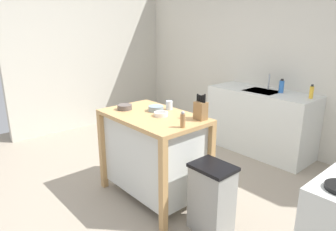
{
  "coord_description": "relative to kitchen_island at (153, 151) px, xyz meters",
  "views": [
    {
      "loc": [
        2.36,
        -1.69,
        1.77
      ],
      "look_at": [
        0.1,
        0.31,
        0.85
      ],
      "focal_mm": 32.44,
      "sensor_mm": 36.0,
      "label": 1
    }
  ],
  "objects": [
    {
      "name": "pepper_grinder",
      "position": [
        0.48,
        -0.05,
        0.47
      ],
      "size": [
        0.04,
        0.04,
        0.15
      ],
      "color": "#9E7042",
      "rests_on": "kitchen_island"
    },
    {
      "name": "bottle_hand_soap",
      "position": [
        0.7,
        1.93,
        0.46
      ],
      "size": [
        0.05,
        0.05,
        0.17
      ],
      "color": "yellow",
      "rests_on": "sink_counter"
    },
    {
      "name": "bottle_dish_soap",
      "position": [
        0.29,
        1.96,
        0.47
      ],
      "size": [
        0.06,
        0.06,
        0.19
      ],
      "color": "blue",
      "rests_on": "sink_counter"
    },
    {
      "name": "sink_counter",
      "position": [
        0.06,
        1.88,
        -0.06
      ],
      "size": [
        1.46,
        0.6,
        0.88
      ],
      "color": "silver",
      "rests_on": "ground"
    },
    {
      "name": "wall_left",
      "position": [
        -2.66,
        0.76,
        0.79
      ],
      "size": [
        0.1,
        2.94,
        2.6
      ],
      "primitive_type": "cube",
      "color": "beige",
      "rests_on": "ground"
    },
    {
      "name": "bowl_ceramic_small",
      "position": [
        -0.08,
        0.11,
        0.43
      ],
      "size": [
        0.16,
        0.16,
        0.05
      ],
      "color": "gray",
      "rests_on": "kitchen_island"
    },
    {
      "name": "sink_faucet",
      "position": [
        0.06,
        2.02,
        0.49
      ],
      "size": [
        0.02,
        0.02,
        0.22
      ],
      "color": "#B7BCC1",
      "rests_on": "sink_counter"
    },
    {
      "name": "trash_bin",
      "position": [
        0.78,
        0.02,
        -0.19
      ],
      "size": [
        0.36,
        0.28,
        0.63
      ],
      "color": "gray",
      "rests_on": "ground"
    },
    {
      "name": "bowl_stoneware_deep",
      "position": [
        0.09,
        0.03,
        0.42
      ],
      "size": [
        0.14,
        0.14,
        0.04
      ],
      "color": "silver",
      "rests_on": "kitchen_island"
    },
    {
      "name": "drinking_cup",
      "position": [
        -0.03,
        0.24,
        0.45
      ],
      "size": [
        0.07,
        0.07,
        0.09
      ],
      "color": "silver",
      "rests_on": "kitchen_island"
    },
    {
      "name": "kitchen_island",
      "position": [
        0.0,
        0.0,
        0.0
      ],
      "size": [
        1.08,
        0.67,
        0.9
      ],
      "color": "tan",
      "rests_on": "ground"
    },
    {
      "name": "knife_block",
      "position": [
        0.42,
        0.24,
        0.49
      ],
      "size": [
        0.11,
        0.09,
        0.25
      ],
      "color": "olive",
      "rests_on": "kitchen_island"
    },
    {
      "name": "wall_back",
      "position": [
        -0.1,
        2.23,
        0.79
      ],
      "size": [
        5.13,
        0.1,
        2.6
      ],
      "primitive_type": "cube",
      "color": "beige",
      "rests_on": "ground"
    },
    {
      "name": "ground_plane",
      "position": [
        -0.1,
        -0.11,
        -0.51
      ],
      "size": [
        6.13,
        6.13,
        0.0
      ],
      "primitive_type": "plane",
      "color": "gray",
      "rests_on": "ground"
    },
    {
      "name": "bowl_ceramic_wide",
      "position": [
        -0.34,
        -0.1,
        0.43
      ],
      "size": [
        0.15,
        0.15,
        0.05
      ],
      "color": "#564C47",
      "rests_on": "kitchen_island"
    }
  ]
}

